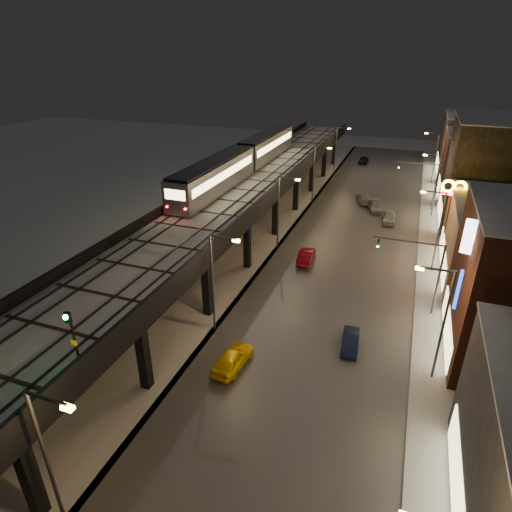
% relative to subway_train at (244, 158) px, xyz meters
% --- Properties ---
extents(ground, '(220.00, 220.00, 0.00)m').
position_rel_subway_train_xyz_m(ground, '(8.50, -39.87, -8.47)').
color(ground, silver).
extents(road_surface, '(17.00, 120.00, 0.06)m').
position_rel_subway_train_xyz_m(road_surface, '(16.00, -4.87, -8.44)').
color(road_surface, '#46474D').
rests_on(road_surface, ground).
extents(sidewalk_right, '(4.00, 120.00, 0.14)m').
position_rel_subway_train_xyz_m(sidewalk_right, '(26.00, -4.87, -8.40)').
color(sidewalk_right, '#9FA1A8').
rests_on(sidewalk_right, ground).
extents(under_viaduct_pavement, '(11.00, 120.00, 0.06)m').
position_rel_subway_train_xyz_m(under_viaduct_pavement, '(2.50, -4.87, -8.44)').
color(under_viaduct_pavement, '#9FA1A8').
rests_on(under_viaduct_pavement, ground).
extents(elevated_viaduct, '(9.00, 100.00, 6.30)m').
position_rel_subway_train_xyz_m(elevated_viaduct, '(2.50, -8.02, -2.85)').
color(elevated_viaduct, black).
rests_on(elevated_viaduct, ground).
extents(viaduct_trackbed, '(8.40, 100.00, 0.32)m').
position_rel_subway_train_xyz_m(viaduct_trackbed, '(2.49, -7.90, -2.08)').
color(viaduct_trackbed, '#B2B7C1').
rests_on(viaduct_trackbed, elevated_viaduct).
extents(viaduct_parapet_streetside, '(0.30, 100.00, 1.10)m').
position_rel_subway_train_xyz_m(viaduct_parapet_streetside, '(6.85, -7.87, -1.62)').
color(viaduct_parapet_streetside, black).
rests_on(viaduct_parapet_streetside, elevated_viaduct).
extents(viaduct_parapet_far, '(0.30, 100.00, 1.10)m').
position_rel_subway_train_xyz_m(viaduct_parapet_far, '(-1.85, -7.87, -1.62)').
color(viaduct_parapet_far, black).
rests_on(viaduct_parapet_far, elevated_viaduct).
extents(building_c, '(12.20, 15.20, 8.16)m').
position_rel_subway_train_xyz_m(building_c, '(32.49, -7.87, -4.39)').
color(building_c, '#967B60').
rests_on(building_c, ground).
extents(building_d, '(12.20, 13.20, 14.16)m').
position_rel_subway_train_xyz_m(building_d, '(32.49, 8.13, -1.39)').
color(building_d, black).
rests_on(building_d, ground).
extents(building_e, '(12.20, 12.20, 10.16)m').
position_rel_subway_train_xyz_m(building_e, '(32.49, 22.13, -3.39)').
color(building_e, '#57281A').
rests_on(building_e, ground).
extents(building_f, '(12.20, 16.20, 11.16)m').
position_rel_subway_train_xyz_m(building_f, '(32.49, 36.13, -2.89)').
color(building_f, '#303038').
rests_on(building_f, ground).
extents(streetlight_left_0, '(2.57, 0.28, 9.00)m').
position_rel_subway_train_xyz_m(streetlight_left_0, '(8.07, -44.87, -3.23)').
color(streetlight_left_0, '#38383A').
rests_on(streetlight_left_0, ground).
extents(streetlight_left_1, '(2.57, 0.28, 9.00)m').
position_rel_subway_train_xyz_m(streetlight_left_1, '(8.07, -26.87, -3.23)').
color(streetlight_left_1, '#38383A').
rests_on(streetlight_left_1, ground).
extents(streetlight_right_1, '(2.56, 0.28, 9.00)m').
position_rel_subway_train_xyz_m(streetlight_right_1, '(25.23, -26.87, -3.23)').
color(streetlight_right_1, '#38383A').
rests_on(streetlight_right_1, ground).
extents(streetlight_left_2, '(2.57, 0.28, 9.00)m').
position_rel_subway_train_xyz_m(streetlight_left_2, '(8.07, -8.87, -3.23)').
color(streetlight_left_2, '#38383A').
rests_on(streetlight_left_2, ground).
extents(streetlight_right_2, '(2.56, 0.28, 9.00)m').
position_rel_subway_train_xyz_m(streetlight_right_2, '(25.23, -8.87, -3.23)').
color(streetlight_right_2, '#38383A').
rests_on(streetlight_right_2, ground).
extents(streetlight_left_3, '(2.57, 0.28, 9.00)m').
position_rel_subway_train_xyz_m(streetlight_left_3, '(8.07, 9.13, -3.23)').
color(streetlight_left_3, '#38383A').
rests_on(streetlight_left_3, ground).
extents(streetlight_right_3, '(2.56, 0.28, 9.00)m').
position_rel_subway_train_xyz_m(streetlight_right_3, '(25.23, 9.13, -3.23)').
color(streetlight_right_3, '#38383A').
rests_on(streetlight_right_3, ground).
extents(streetlight_left_4, '(2.57, 0.28, 9.00)m').
position_rel_subway_train_xyz_m(streetlight_left_4, '(8.07, 27.13, -3.23)').
color(streetlight_left_4, '#38383A').
rests_on(streetlight_left_4, ground).
extents(streetlight_right_4, '(2.56, 0.28, 9.00)m').
position_rel_subway_train_xyz_m(streetlight_right_4, '(25.23, 27.13, -3.23)').
color(streetlight_right_4, '#38383A').
rests_on(streetlight_right_4, ground).
extents(traffic_light_rig_a, '(6.10, 0.34, 7.00)m').
position_rel_subway_train_xyz_m(traffic_light_rig_a, '(24.34, -17.87, -3.97)').
color(traffic_light_rig_a, '#38383A').
rests_on(traffic_light_rig_a, ground).
extents(traffic_light_rig_b, '(6.10, 0.34, 7.00)m').
position_rel_subway_train_xyz_m(traffic_light_rig_b, '(24.34, 12.13, -3.97)').
color(traffic_light_rig_b, '#38383A').
rests_on(traffic_light_rig_b, ground).
extents(subway_train, '(3.11, 37.62, 3.72)m').
position_rel_subway_train_xyz_m(subway_train, '(0.00, 0.00, 0.00)').
color(subway_train, gray).
rests_on(subway_train, viaduct_trackbed).
extents(rail_signal, '(0.38, 0.45, 3.32)m').
position_rel_subway_train_xyz_m(rail_signal, '(6.40, -40.57, 0.51)').
color(rail_signal, black).
rests_on(rail_signal, viaduct_trackbed).
extents(car_taxi, '(2.19, 4.58, 1.51)m').
position_rel_subway_train_xyz_m(car_taxi, '(11.19, -30.82, -7.71)').
color(car_taxi, '#F1BF01').
rests_on(car_taxi, ground).
extents(car_near_white, '(1.83, 4.46, 1.44)m').
position_rel_subway_train_xyz_m(car_near_white, '(12.01, -11.41, -7.75)').
color(car_near_white, maroon).
rests_on(car_near_white, ground).
extents(car_mid_dark, '(3.18, 5.19, 1.40)m').
position_rel_subway_train_xyz_m(car_mid_dark, '(15.45, 12.00, -7.77)').
color(car_mid_dark, '#989899').
rests_on(car_mid_dark, ground).
extents(car_far_white, '(1.79, 4.40, 1.50)m').
position_rel_subway_train_xyz_m(car_far_white, '(12.04, 38.28, -7.72)').
color(car_far_white, black).
rests_on(car_far_white, ground).
extents(car_onc_silver, '(1.62, 3.82, 1.23)m').
position_rel_subway_train_xyz_m(car_onc_silver, '(19.24, -25.43, -7.85)').
color(car_onc_silver, '#0D1536').
rests_on(car_onc_silver, ground).
extents(car_onc_white, '(2.84, 4.69, 1.27)m').
position_rel_subway_train_xyz_m(car_onc_white, '(17.60, 8.64, -7.83)').
color(car_onc_white, '#8D919E').
rests_on(car_onc_white, ground).
extents(car_onc_red, '(2.01, 4.36, 1.45)m').
position_rel_subway_train_xyz_m(car_onc_red, '(19.86, 4.53, -7.74)').
color(car_onc_red, '#9299A6').
rests_on(car_onc_red, ground).
extents(sign_mcdonalds, '(2.67, 0.31, 9.06)m').
position_rel_subway_train_xyz_m(sign_mcdonalds, '(26.50, -4.05, -1.24)').
color(sign_mcdonalds, '#38383A').
rests_on(sign_mcdonalds, ground).
extents(sign_citgo, '(2.45, 0.39, 11.65)m').
position_rel_subway_train_xyz_m(sign_citgo, '(27.00, -24.40, 0.52)').
color(sign_citgo, '#38383A').
rests_on(sign_citgo, ground).
extents(sign_carwash, '(1.44, 0.35, 7.45)m').
position_rel_subway_train_xyz_m(sign_carwash, '(27.00, -23.42, -3.27)').
color(sign_carwash, '#38383A').
rests_on(sign_carwash, ground).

